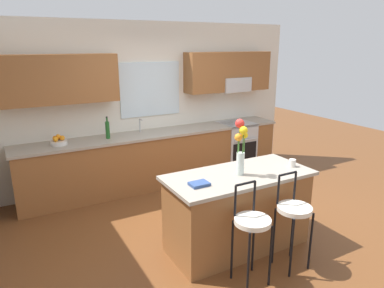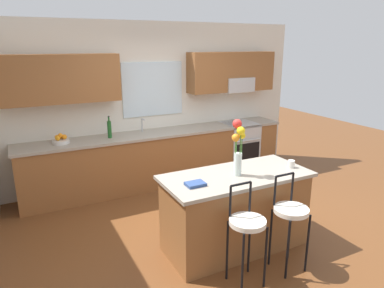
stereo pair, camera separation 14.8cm
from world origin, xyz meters
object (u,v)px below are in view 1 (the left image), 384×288
object	(u,v)px
cookbook	(199,184)
bottle_olive_oil	(108,130)
bar_stool_near	(252,225)
kitchen_island	(238,210)
mug_ceramic	(292,163)
oven_range	(235,146)
bar_stool_middle	(294,213)
flower_vase	(241,145)
fruit_bowl_oranges	(59,141)

from	to	relation	value
cookbook	bottle_olive_oil	size ratio (longest dim) A/B	0.58
bar_stool_near	bottle_olive_oil	bearing A→B (deg)	101.89
kitchen_island	mug_ceramic	distance (m)	0.87
kitchen_island	cookbook	size ratio (longest dim) A/B	8.53
kitchen_island	bottle_olive_oil	world-z (taller)	bottle_olive_oil
bottle_olive_oil	oven_range	bearing A→B (deg)	-0.58
oven_range	bar_stool_near	xyz separation A→B (m)	(-1.82, -2.82, 0.18)
bar_stool_middle	bottle_olive_oil	bearing A→B (deg)	111.99
cookbook	bottle_olive_oil	distance (m)	2.34
kitchen_island	flower_vase	bearing A→B (deg)	-110.14
bar_stool_near	fruit_bowl_oranges	size ratio (longest dim) A/B	4.34
fruit_bowl_oranges	kitchen_island	bearing A→B (deg)	-54.45
flower_vase	bar_stool_middle	bearing A→B (deg)	-64.28
bar_stool_middle	bottle_olive_oil	size ratio (longest dim) A/B	3.00
oven_range	kitchen_island	bearing A→B (deg)	-124.99
kitchen_island	fruit_bowl_oranges	world-z (taller)	fruit_bowl_oranges
oven_range	fruit_bowl_oranges	size ratio (longest dim) A/B	3.83
cookbook	kitchen_island	bearing A→B (deg)	7.53
kitchen_island	fruit_bowl_oranges	distance (m)	2.80
oven_range	kitchen_island	xyz separation A→B (m)	(-1.55, -2.21, 0.00)
oven_range	mug_ceramic	xyz separation A→B (m)	(-0.84, -2.32, 0.51)
flower_vase	bar_stool_near	bearing A→B (deg)	-114.58
bar_stool_middle	oven_range	bearing A→B (deg)	65.67
cookbook	fruit_bowl_oranges	world-z (taller)	fruit_bowl_oranges
bar_stool_near	bar_stool_middle	xyz separation A→B (m)	(0.55, 0.00, 0.00)
mug_ceramic	fruit_bowl_oranges	size ratio (longest dim) A/B	0.37
oven_range	fruit_bowl_oranges	xyz separation A→B (m)	(-3.15, 0.03, 0.51)
oven_range	bar_stool_middle	bearing A→B (deg)	-114.33
fruit_bowl_oranges	bottle_olive_oil	distance (m)	0.73
mug_ceramic	fruit_bowl_oranges	distance (m)	3.29
mug_ceramic	bottle_olive_oil	size ratio (longest dim) A/B	0.26
mug_ceramic	bottle_olive_oil	xyz separation A→B (m)	(-1.58, 2.34, 0.10)
flower_vase	bottle_olive_oil	world-z (taller)	flower_vase
bar_stool_near	mug_ceramic	distance (m)	1.15
bar_stool_near	cookbook	bearing A→B (deg)	118.73
fruit_bowl_oranges	cookbook	bearing A→B (deg)	-65.90
mug_ceramic	bottle_olive_oil	world-z (taller)	bottle_olive_oil
bar_stool_middle	fruit_bowl_oranges	world-z (taller)	fruit_bowl_oranges
fruit_bowl_oranges	bottle_olive_oil	xyz separation A→B (m)	(0.73, -0.00, 0.09)
bar_stool_near	mug_ceramic	xyz separation A→B (m)	(0.98, 0.50, 0.33)
kitchen_island	bar_stool_near	distance (m)	0.69
oven_range	cookbook	xyz separation A→B (m)	(-2.11, -2.29, 0.48)
flower_vase	mug_ceramic	world-z (taller)	flower_vase
fruit_bowl_oranges	bar_stool_middle	bearing A→B (deg)	-56.60
oven_range	bar_stool_middle	xyz separation A→B (m)	(-1.27, -2.82, 0.18)
mug_ceramic	cookbook	world-z (taller)	mug_ceramic
mug_ceramic	fruit_bowl_oranges	world-z (taller)	fruit_bowl_oranges
oven_range	flower_vase	xyz separation A→B (m)	(-1.56, -2.23, 0.81)
fruit_bowl_oranges	bar_stool_near	bearing A→B (deg)	-65.01
oven_range	flower_vase	world-z (taller)	flower_vase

